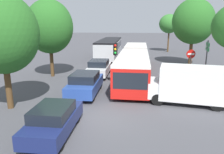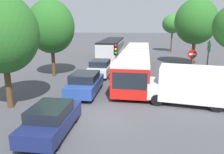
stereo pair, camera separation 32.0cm
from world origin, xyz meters
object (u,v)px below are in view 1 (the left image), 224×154
at_px(queued_car_white, 99,68).
at_px(tree_right_mid, 193,23).
at_px(articulated_bus, 134,61).
at_px(tree_left_near, 1,36).
at_px(city_bus_rear, 109,47).
at_px(traffic_light, 115,55).
at_px(white_van, 190,84).
at_px(tree_right_far, 169,24).
at_px(direction_sign_post, 207,54).
at_px(tree_left_mid, 49,28).
at_px(queued_car_blue, 85,83).
at_px(no_entry_sign, 190,61).
at_px(queued_car_navy, 54,120).

height_order(queued_car_white, tree_right_mid, tree_right_mid).
distance_m(articulated_bus, tree_left_near, 12.19).
xyz_separation_m(city_bus_rear, traffic_light, (2.07, -15.20, 1.04)).
bearing_deg(white_van, traffic_light, -23.72).
bearing_deg(tree_right_far, articulated_bus, -108.38).
xyz_separation_m(direction_sign_post, tree_left_mid, (-13.11, 2.24, 1.86)).
height_order(queued_car_white, white_van, white_van).
distance_m(city_bus_rear, queued_car_blue, 17.26).
relative_size(tree_left_near, tree_right_far, 1.04).
relative_size(direction_sign_post, tree_right_mid, 0.48).
distance_m(queued_car_white, tree_left_near, 10.10).
distance_m(articulated_bus, tree_left_mid, 8.36).
distance_m(articulated_bus, no_entry_sign, 5.34).
relative_size(queued_car_blue, no_entry_sign, 1.56).
bearing_deg(queued_car_navy, no_entry_sign, -40.56).
bearing_deg(city_bus_rear, tree_left_mid, 162.45).
bearing_deg(queued_car_blue, direction_sign_post, -72.10).
bearing_deg(white_van, no_entry_sign, -93.02).
bearing_deg(tree_left_mid, queued_car_blue, -49.37).
distance_m(city_bus_rear, queued_car_white, 11.73).
bearing_deg(queued_car_blue, queued_car_white, -0.29).
xyz_separation_m(articulated_bus, queued_car_blue, (-3.45, -6.27, -0.61)).
relative_size(articulated_bus, tree_left_mid, 2.33).
relative_size(articulated_bus, queued_car_navy, 4.10).
bearing_deg(city_bus_rear, direction_sign_post, -147.37).
xyz_separation_m(white_van, tree_left_mid, (-11.03, 6.15, 3.17)).
height_order(no_entry_sign, tree_right_mid, tree_right_mid).
bearing_deg(traffic_light, tree_left_mid, -112.77).
bearing_deg(tree_right_far, queued_car_white, -116.60).
distance_m(queued_car_white, tree_right_mid, 12.06).
height_order(no_entry_sign, tree_left_mid, tree_left_mid).
height_order(queued_car_navy, tree_left_mid, tree_left_mid).
distance_m(queued_car_blue, traffic_light, 3.31).
relative_size(articulated_bus, queued_car_blue, 3.66).
relative_size(queued_car_blue, tree_left_mid, 0.64).
bearing_deg(tree_right_far, city_bus_rear, -145.10).
relative_size(city_bus_rear, tree_left_near, 1.80).
relative_size(white_van, tree_left_mid, 0.76).
height_order(queued_car_white, tree_left_near, tree_left_near).
distance_m(no_entry_sign, tree_right_far, 20.71).
xyz_separation_m(city_bus_rear, direction_sign_post, (9.00, -14.55, 1.10)).
distance_m(articulated_bus, tree_right_mid, 8.90).
xyz_separation_m(white_van, tree_right_far, (2.47, 25.02, 3.46)).
bearing_deg(no_entry_sign, articulated_bus, -123.62).
relative_size(queued_car_white, white_van, 0.82).
height_order(white_van, tree_right_far, tree_right_far).
xyz_separation_m(no_entry_sign, tree_right_mid, (1.98, 8.04, 3.00)).
distance_m(no_entry_sign, tree_right_mid, 8.81).
bearing_deg(queued_car_white, tree_left_near, 156.19).
bearing_deg(direction_sign_post, city_bus_rear, -48.55).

